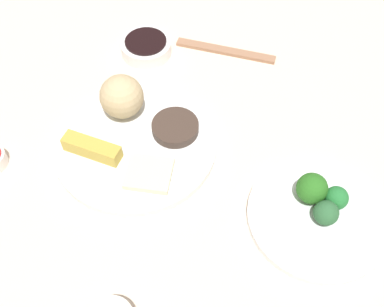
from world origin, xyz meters
The scene contains 13 objects.
tabletop centered at (0.00, 0.00, 0.01)m, with size 2.20×2.20×0.02m, color beige.
main_plate centered at (-0.05, -0.02, 0.03)m, with size 0.30×0.30×0.02m, color white.
rice_scoop centered at (-0.09, 0.05, 0.08)m, with size 0.08×0.08×0.08m, color tan.
spring_roll centered at (-0.11, -0.06, 0.05)m, with size 0.11×0.03×0.03m, color gold.
crab_rangoon_wonton centered at (0.00, -0.08, 0.04)m, with size 0.08×0.07×0.01m, color beige.
stir_fry_heap centered at (0.01, 0.03, 0.05)m, with size 0.09×0.09×0.02m, color #3F3027.
broccoli_plate centered at (0.29, -0.07, 0.03)m, with size 0.23×0.23×0.01m, color white.
broccoli_floret_0 centered at (0.27, -0.04, 0.06)m, with size 0.05×0.05×0.05m, color #296D20.
broccoli_floret_1 centered at (0.30, -0.08, 0.05)m, with size 0.04×0.04×0.04m, color #2C6136.
broccoli_floret_2 centered at (0.31, -0.05, 0.05)m, with size 0.04×0.04×0.04m, color #257434.
soy_sauce_bowl centered at (-0.11, 0.23, 0.04)m, with size 0.11×0.11×0.03m, color white.
soy_sauce_bowl_liquid centered at (-0.11, 0.23, 0.05)m, with size 0.09×0.09×0.00m, color black.
chopsticks_pair centered at (0.05, 0.28, 0.02)m, with size 0.22×0.02×0.01m, color #9E7253.
Camera 1 is at (0.20, -0.50, 0.72)m, focal length 44.38 mm.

